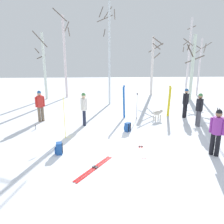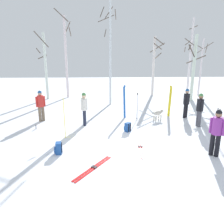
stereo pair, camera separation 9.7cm
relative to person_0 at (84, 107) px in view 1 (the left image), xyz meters
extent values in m
plane|color=white|center=(1.33, -2.99, -0.98)|extent=(60.00, 60.00, 0.00)
cylinder|color=#1E2338|center=(0.00, 0.09, -0.57)|extent=(0.16, 0.16, 0.82)
cylinder|color=#1E2338|center=(0.00, -0.09, -0.57)|extent=(0.16, 0.16, 0.82)
cylinder|color=silver|center=(0.00, 0.00, 0.15)|extent=(0.34, 0.34, 0.62)
sphere|color=beige|center=(0.00, 0.00, 0.57)|extent=(0.22, 0.22, 0.22)
sphere|color=#4C8C4C|center=(0.00, 0.00, 0.63)|extent=(0.21, 0.21, 0.21)
cylinder|color=silver|center=(-0.01, 0.21, 0.13)|extent=(0.10, 0.10, 0.56)
cylinder|color=silver|center=(0.01, -0.21, 0.13)|extent=(0.10, 0.10, 0.56)
cylinder|color=#4C4C56|center=(5.87, -0.37, -0.57)|extent=(0.16, 0.16, 0.82)
cylinder|color=#4C4C56|center=(5.87, -0.55, -0.57)|extent=(0.16, 0.16, 0.82)
cylinder|color=black|center=(5.87, -0.46, 0.15)|extent=(0.34, 0.34, 0.62)
sphere|color=#997051|center=(5.87, -0.46, 0.57)|extent=(0.22, 0.22, 0.22)
sphere|color=#4C8C4C|center=(5.87, -0.46, 0.63)|extent=(0.21, 0.21, 0.21)
cylinder|color=black|center=(5.87, -0.25, 0.13)|extent=(0.10, 0.10, 0.56)
cylinder|color=black|center=(5.87, -0.67, 0.13)|extent=(0.10, 0.10, 0.56)
cylinder|color=#72604C|center=(-2.52, 0.78, -0.57)|extent=(0.16, 0.16, 0.82)
cylinder|color=#72604C|center=(-2.37, 0.88, -0.57)|extent=(0.16, 0.16, 0.82)
cylinder|color=red|center=(-2.45, 0.83, 0.15)|extent=(0.34, 0.34, 0.62)
sphere|color=tan|center=(-2.45, 0.83, 0.57)|extent=(0.22, 0.22, 0.22)
sphere|color=#265999|center=(-2.45, 0.83, 0.63)|extent=(0.21, 0.21, 0.21)
cylinder|color=red|center=(-2.63, 0.72, 0.13)|extent=(0.10, 0.10, 0.56)
cylinder|color=red|center=(-2.27, 0.94, 0.13)|extent=(0.10, 0.10, 0.56)
cylinder|color=black|center=(4.89, -3.69, -0.57)|extent=(0.16, 0.16, 0.82)
cylinder|color=black|center=(5.01, -3.82, -0.57)|extent=(0.16, 0.16, 0.82)
cylinder|color=purple|center=(4.95, -3.75, 0.15)|extent=(0.34, 0.34, 0.62)
sphere|color=#997051|center=(4.95, -3.75, 0.57)|extent=(0.22, 0.22, 0.22)
sphere|color=black|center=(4.95, -3.75, 0.63)|extent=(0.21, 0.21, 0.21)
cylinder|color=purple|center=(4.80, -3.60, 0.13)|extent=(0.10, 0.10, 0.56)
cylinder|color=purple|center=(5.09, -3.91, 0.13)|extent=(0.10, 0.10, 0.56)
cylinder|color=black|center=(5.88, 1.20, -0.57)|extent=(0.16, 0.16, 0.82)
cylinder|color=black|center=(5.74, 1.09, -0.57)|extent=(0.16, 0.16, 0.82)
cylinder|color=black|center=(5.81, 1.14, 0.15)|extent=(0.34, 0.34, 0.62)
sphere|color=tan|center=(5.81, 1.14, 0.57)|extent=(0.22, 0.22, 0.22)
sphere|color=#265999|center=(5.81, 1.14, 0.63)|extent=(0.21, 0.21, 0.21)
cylinder|color=black|center=(5.97, 1.28, 0.13)|extent=(0.10, 0.10, 0.56)
cylinder|color=black|center=(5.65, 1.01, 0.13)|extent=(0.10, 0.10, 0.56)
ellipsoid|color=beige|center=(4.04, 0.70, -0.57)|extent=(0.63, 0.50, 0.26)
sphere|color=beige|center=(4.33, 0.88, -0.51)|extent=(0.18, 0.18, 0.18)
ellipsoid|color=beige|center=(4.38, 0.92, -0.53)|extent=(0.12, 0.10, 0.06)
cylinder|color=beige|center=(3.75, 0.52, -0.49)|extent=(0.18, 0.13, 0.17)
cylinder|color=beige|center=(4.17, 0.87, -0.84)|extent=(0.07, 0.07, 0.28)
cylinder|color=beige|center=(4.25, 0.74, -0.84)|extent=(0.07, 0.07, 0.28)
cylinder|color=beige|center=(3.84, 0.67, -0.84)|extent=(0.07, 0.07, 0.28)
cylinder|color=beige|center=(3.92, 0.54, -0.84)|extent=(0.07, 0.07, 0.28)
cube|color=blue|center=(2.19, 1.31, -0.07)|extent=(0.12, 0.12, 1.83)
cube|color=blue|center=(2.19, 1.31, 0.88)|extent=(0.05, 0.06, 0.10)
cube|color=blue|center=(2.23, 1.27, -0.07)|extent=(0.12, 0.12, 1.83)
cube|color=blue|center=(2.23, 1.27, 0.88)|extent=(0.05, 0.06, 0.10)
cube|color=yellow|center=(-0.70, -1.81, -0.06)|extent=(0.04, 0.20, 1.83)
cube|color=yellow|center=(-0.70, -1.81, 0.89)|extent=(0.02, 0.06, 0.10)
cube|color=yellow|center=(-0.71, -1.75, -0.06)|extent=(0.04, 0.20, 1.83)
cube|color=yellow|center=(-0.71, -1.75, 0.89)|extent=(0.02, 0.06, 0.10)
cube|color=yellow|center=(4.91, 1.47, -0.10)|extent=(0.11, 0.05, 1.77)
cube|color=yellow|center=(4.91, 1.47, 0.83)|extent=(0.06, 0.04, 0.10)
cube|color=yellow|center=(4.97, 1.44, -0.10)|extent=(0.11, 0.05, 1.77)
cube|color=yellow|center=(4.97, 1.44, 0.83)|extent=(0.06, 0.04, 0.10)
cube|color=red|center=(0.67, -4.49, -0.97)|extent=(1.12, 1.56, 0.02)
cube|color=#333338|center=(0.70, -4.45, -0.95)|extent=(0.12, 0.13, 0.03)
cube|color=red|center=(0.59, -4.44, -0.97)|extent=(1.12, 1.56, 0.02)
cube|color=#333338|center=(0.62, -4.40, -0.95)|extent=(0.12, 0.13, 0.03)
cube|color=red|center=(2.48, -2.95, -0.97)|extent=(0.19, 1.93, 0.02)
cube|color=#333338|center=(2.49, -2.90, -0.95)|extent=(0.07, 0.12, 0.03)
cube|color=red|center=(2.38, -2.95, -0.97)|extent=(0.19, 1.93, 0.02)
cube|color=#333338|center=(2.39, -2.90, -0.95)|extent=(0.07, 0.12, 0.03)
cylinder|color=#B2B2BC|center=(5.74, -2.31, -0.32)|extent=(0.02, 0.10, 1.32)
cylinder|color=black|center=(5.74, -2.31, 0.39)|extent=(0.04, 0.04, 0.10)
cylinder|color=black|center=(5.74, -2.31, -0.91)|extent=(0.07, 0.07, 0.01)
cylinder|color=#B2B2BC|center=(5.74, -2.46, -0.32)|extent=(0.02, 0.10, 1.32)
cylinder|color=black|center=(5.74, -2.46, 0.39)|extent=(0.04, 0.04, 0.10)
cylinder|color=black|center=(5.74, -2.46, -0.91)|extent=(0.07, 0.07, 0.01)
cylinder|color=#B2B2BC|center=(2.90, 0.93, -0.27)|extent=(0.02, 0.11, 1.43)
cylinder|color=black|center=(2.90, 0.93, 0.50)|extent=(0.04, 0.04, 0.10)
cylinder|color=black|center=(2.90, 0.93, -0.91)|extent=(0.07, 0.07, 0.01)
cylinder|color=#B2B2BC|center=(2.90, 0.82, -0.27)|extent=(0.02, 0.11, 1.43)
cylinder|color=black|center=(2.90, 0.82, 0.50)|extent=(0.04, 0.04, 0.10)
cylinder|color=black|center=(2.90, 0.82, -0.91)|extent=(0.07, 0.07, 0.01)
cube|color=#1E4C99|center=(-0.68, -3.35, -0.76)|extent=(0.24, 0.29, 0.44)
cube|color=#1E4C99|center=(-0.81, -3.37, -0.83)|extent=(0.09, 0.20, 0.20)
cube|color=black|center=(-0.58, -3.26, -0.76)|extent=(0.03, 0.04, 0.37)
cube|color=black|center=(-0.56, -3.41, -0.76)|extent=(0.03, 0.04, 0.37)
cube|color=#1E4C99|center=(2.14, -1.09, -0.76)|extent=(0.32, 0.33, 0.44)
cube|color=#1E4C99|center=(2.04, -1.00, -0.83)|extent=(0.18, 0.18, 0.20)
cube|color=black|center=(2.27, -1.12, -0.76)|extent=(0.04, 0.04, 0.37)
cube|color=black|center=(2.17, -1.22, -0.76)|extent=(0.04, 0.04, 0.37)
cylinder|color=silver|center=(-2.37, -0.53, -0.89)|extent=(0.07, 0.07, 0.19)
cylinder|color=black|center=(-2.37, -0.53, -0.78)|extent=(0.04, 0.04, 0.02)
cylinder|color=silver|center=(-3.74, 7.33, 1.71)|extent=(0.21, 0.21, 5.38)
cylinder|color=brown|center=(-4.00, 7.62, 2.51)|extent=(0.64, 0.60, 0.36)
cylinder|color=brown|center=(-3.77, 6.81, 3.84)|extent=(1.11, 0.14, 1.24)
cylinder|color=brown|center=(-4.15, 7.08, 2.99)|extent=(0.58, 0.88, 0.45)
cylinder|color=silver|center=(-2.14, 8.05, 2.42)|extent=(0.21, 0.21, 6.81)
cylinder|color=brown|center=(-1.69, 8.06, 4.51)|extent=(0.09, 0.94, 0.61)
cylinder|color=brown|center=(-2.26, 7.50, 5.72)|extent=(1.16, 0.32, 1.06)
cylinder|color=brown|center=(-1.88, 8.29, 4.94)|extent=(0.57, 0.61, 0.80)
cylinder|color=silver|center=(1.54, 5.03, 2.61)|extent=(0.15, 0.15, 7.18)
cylinder|color=brown|center=(1.19, 5.09, 4.14)|extent=(0.18, 0.74, 0.59)
cylinder|color=brown|center=(1.26, 5.61, 5.16)|extent=(1.19, 0.61, 0.60)
cylinder|color=brown|center=(1.90, 4.98, 5.32)|extent=(0.15, 0.77, 0.54)
cylinder|color=brown|center=(0.98, 5.17, 5.51)|extent=(0.34, 1.15, 0.92)
cylinder|color=brown|center=(1.46, 5.31, 5.51)|extent=(0.61, 0.21, 0.81)
cylinder|color=silver|center=(5.66, 8.88, 1.66)|extent=(0.24, 0.24, 5.29)
cylinder|color=brown|center=(6.08, 9.02, 2.62)|extent=(0.38, 0.91, 0.53)
cylinder|color=brown|center=(6.05, 9.44, 3.33)|extent=(1.21, 0.89, 0.85)
cylinder|color=brown|center=(5.87, 8.48, 3.40)|extent=(0.86, 0.51, 0.54)
cylinder|color=brown|center=(5.92, 8.36, 3.85)|extent=(1.10, 0.62, 0.64)
cylinder|color=silver|center=(8.24, 6.13, 1.61)|extent=(0.25, 0.25, 5.17)
cylinder|color=brown|center=(8.62, 6.74, 2.31)|extent=(1.30, 0.86, 0.70)
cylinder|color=brown|center=(7.89, 6.01, 2.97)|extent=(0.34, 0.78, 1.00)
cylinder|color=brown|center=(7.86, 6.35, 3.24)|extent=(0.54, 0.83, 0.49)
cylinder|color=silver|center=(9.76, 10.64, 2.60)|extent=(0.22, 0.22, 7.17)
cylinder|color=brown|center=(9.47, 10.16, 3.84)|extent=(1.03, 0.67, 0.90)
cylinder|color=brown|center=(9.94, 10.98, 5.32)|extent=(0.74, 0.44, 0.38)
cylinder|color=brown|center=(9.51, 10.99, 3.87)|extent=(0.77, 0.59, 0.50)
cylinder|color=brown|center=(9.23, 10.86, 3.26)|extent=(0.52, 1.11, 0.53)
cylinder|color=silver|center=(9.96, 8.54, 1.56)|extent=(0.17, 0.17, 5.09)
cylinder|color=brown|center=(9.52, 8.39, 3.40)|extent=(0.35, 0.91, 0.46)
cylinder|color=brown|center=(10.40, 9.03, 3.34)|extent=(1.04, 0.93, 0.95)
cylinder|color=brown|center=(10.25, 8.46, 3.25)|extent=(0.22, 0.64, 0.78)
camera|label=1|loc=(0.86, -10.47, 2.46)|focal=33.36mm
camera|label=2|loc=(0.96, -10.47, 2.46)|focal=33.36mm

